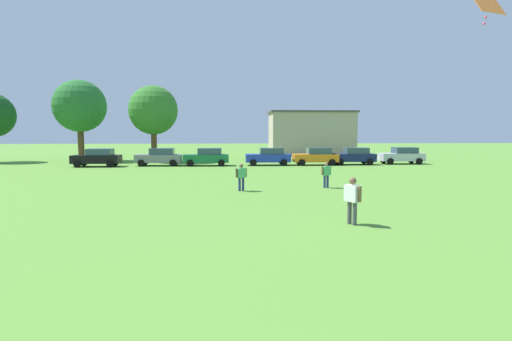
{
  "coord_description": "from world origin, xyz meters",
  "views": [
    {
      "loc": [
        2.0,
        -1.19,
        3.31
      ],
      "look_at": [
        2.72,
        9.76,
        2.27
      ],
      "focal_mm": 29.36,
      "sensor_mm": 36.0,
      "label": 1
    }
  ],
  "objects_px": {
    "parked_car_silver_6": "(402,155)",
    "tree_center": "(80,106)",
    "parked_car_blue_3": "(269,156)",
    "parked_car_orange_4": "(316,156)",
    "bystander_midfield": "(241,175)",
    "parked_car_navy_5": "(353,156)",
    "parked_car_black_0": "(97,157)",
    "tree_far_right": "(153,110)",
    "adult_bystander": "(352,197)",
    "parked_car_gray_1": "(159,157)",
    "kite": "(487,5)",
    "parked_car_green_2": "(207,157)",
    "bystander_near_trees": "(326,172)"
  },
  "relations": [
    {
      "from": "adult_bystander",
      "to": "parked_car_gray_1",
      "type": "distance_m",
      "value": 28.27
    },
    {
      "from": "parked_car_silver_6",
      "to": "parked_car_orange_4",
      "type": "bearing_deg",
      "value": 5.15
    },
    {
      "from": "parked_car_blue_3",
      "to": "parked_car_black_0",
      "type": "bearing_deg",
      "value": 2.35
    },
    {
      "from": "adult_bystander",
      "to": "bystander_near_trees",
      "type": "bearing_deg",
      "value": 142.57
    },
    {
      "from": "tree_far_right",
      "to": "parked_car_black_0",
      "type": "bearing_deg",
      "value": -124.37
    },
    {
      "from": "adult_bystander",
      "to": "tree_center",
      "type": "height_order",
      "value": "tree_center"
    },
    {
      "from": "bystander_midfield",
      "to": "parked_car_navy_5",
      "type": "height_order",
      "value": "parked_car_navy_5"
    },
    {
      "from": "parked_car_blue_3",
      "to": "parked_car_orange_4",
      "type": "bearing_deg",
      "value": 178.45
    },
    {
      "from": "bystander_near_trees",
      "to": "parked_car_silver_6",
      "type": "distance_m",
      "value": 20.75
    },
    {
      "from": "parked_car_black_0",
      "to": "tree_center",
      "type": "xyz_separation_m",
      "value": [
        -4.11,
        7.79,
        5.16
      ]
    },
    {
      "from": "parked_car_black_0",
      "to": "parked_car_silver_6",
      "type": "distance_m",
      "value": 29.69
    },
    {
      "from": "adult_bystander",
      "to": "tree_center",
      "type": "bearing_deg",
      "value": -177.61
    },
    {
      "from": "kite",
      "to": "tree_center",
      "type": "relative_size",
      "value": 0.15
    },
    {
      "from": "bystander_midfield",
      "to": "parked_car_orange_4",
      "type": "bearing_deg",
      "value": -143.15
    },
    {
      "from": "bystander_near_trees",
      "to": "parked_car_orange_4",
      "type": "distance_m",
      "value": 16.51
    },
    {
      "from": "parked_car_green_2",
      "to": "adult_bystander",
      "type": "bearing_deg",
      "value": 103.92
    },
    {
      "from": "parked_car_green_2",
      "to": "tree_far_right",
      "type": "relative_size",
      "value": 0.53
    },
    {
      "from": "adult_bystander",
      "to": "parked_car_silver_6",
      "type": "bearing_deg",
      "value": 124.27
    },
    {
      "from": "parked_car_blue_3",
      "to": "parked_car_navy_5",
      "type": "distance_m",
      "value": 8.43
    },
    {
      "from": "parked_car_gray_1",
      "to": "tree_far_right",
      "type": "bearing_deg",
      "value": -75.22
    },
    {
      "from": "parked_car_green_2",
      "to": "parked_car_gray_1",
      "type": "bearing_deg",
      "value": -2.99
    },
    {
      "from": "parked_car_gray_1",
      "to": "parked_car_blue_3",
      "type": "distance_m",
      "value": 10.49
    },
    {
      "from": "bystander_midfield",
      "to": "parked_car_gray_1",
      "type": "height_order",
      "value": "parked_car_gray_1"
    },
    {
      "from": "parked_car_navy_5",
      "to": "tree_center",
      "type": "bearing_deg",
      "value": -13.73
    },
    {
      "from": "bystander_midfield",
      "to": "parked_car_gray_1",
      "type": "xyz_separation_m",
      "value": [
        -7.28,
        17.43,
        -0.04
      ]
    },
    {
      "from": "parked_car_blue_3",
      "to": "parked_car_silver_6",
      "type": "xyz_separation_m",
      "value": [
        13.59,
        0.68,
        0.0
      ]
    },
    {
      "from": "parked_car_gray_1",
      "to": "tree_center",
      "type": "height_order",
      "value": "tree_center"
    },
    {
      "from": "parked_car_black_0",
      "to": "tree_center",
      "type": "distance_m",
      "value": 10.2
    },
    {
      "from": "parked_car_black_0",
      "to": "parked_car_navy_5",
      "type": "distance_m",
      "value": 24.52
    },
    {
      "from": "kite",
      "to": "parked_car_navy_5",
      "type": "bearing_deg",
      "value": 82.99
    },
    {
      "from": "parked_car_blue_3",
      "to": "tree_far_right",
      "type": "relative_size",
      "value": 0.53
    },
    {
      "from": "kite",
      "to": "parked_car_navy_5",
      "type": "distance_m",
      "value": 26.94
    },
    {
      "from": "parked_car_gray_1",
      "to": "parked_car_orange_4",
      "type": "xyz_separation_m",
      "value": [
        15.13,
        -0.18,
        0.0
      ]
    },
    {
      "from": "tree_far_right",
      "to": "parked_car_silver_6",
      "type": "bearing_deg",
      "value": -10.56
    },
    {
      "from": "adult_bystander",
      "to": "parked_car_navy_5",
      "type": "relative_size",
      "value": 0.39
    },
    {
      "from": "parked_car_navy_5",
      "to": "tree_far_right",
      "type": "bearing_deg",
      "value": -14.61
    },
    {
      "from": "tree_far_right",
      "to": "parked_car_navy_5",
      "type": "bearing_deg",
      "value": -14.61
    },
    {
      "from": "parked_car_gray_1",
      "to": "tree_center",
      "type": "relative_size",
      "value": 0.48
    },
    {
      "from": "parked_car_navy_5",
      "to": "tree_far_right",
      "type": "relative_size",
      "value": 0.53
    },
    {
      "from": "bystander_midfield",
      "to": "parked_car_silver_6",
      "type": "bearing_deg",
      "value": -161.62
    },
    {
      "from": "bystander_near_trees",
      "to": "adult_bystander",
      "type": "bearing_deg",
      "value": 55.8
    },
    {
      "from": "parked_car_black_0",
      "to": "tree_far_right",
      "type": "xyz_separation_m",
      "value": [
        4.17,
        6.09,
        4.65
      ]
    },
    {
      "from": "parked_car_silver_6",
      "to": "tree_center",
      "type": "height_order",
      "value": "tree_center"
    },
    {
      "from": "adult_bystander",
      "to": "parked_car_blue_3",
      "type": "bearing_deg",
      "value": 151.48
    },
    {
      "from": "parked_car_navy_5",
      "to": "tree_center",
      "type": "distance_m",
      "value": 29.9
    },
    {
      "from": "parked_car_blue_3",
      "to": "parked_car_silver_6",
      "type": "distance_m",
      "value": 13.6
    },
    {
      "from": "kite",
      "to": "parked_car_orange_4",
      "type": "xyz_separation_m",
      "value": [
        -0.61,
        25.6,
        -6.88
      ]
    },
    {
      "from": "tree_center",
      "to": "tree_far_right",
      "type": "relative_size",
      "value": 1.09
    },
    {
      "from": "bystander_near_trees",
      "to": "parked_car_silver_6",
      "type": "height_order",
      "value": "parked_car_silver_6"
    },
    {
      "from": "parked_car_silver_6",
      "to": "parked_car_green_2",
      "type": "bearing_deg",
      "value": 2.53
    }
  ]
}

